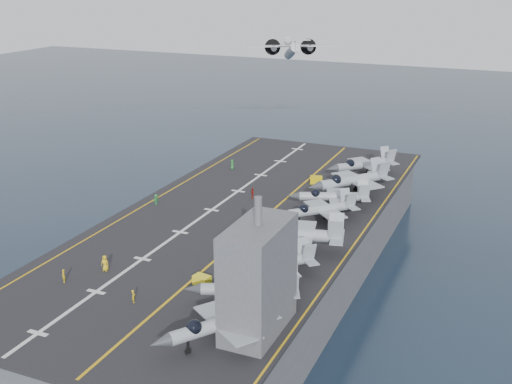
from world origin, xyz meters
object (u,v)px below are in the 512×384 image
at_px(island_superstructure, 258,266).
at_px(fighter_jet_0, 221,322).
at_px(tow_cart_a, 202,280).
at_px(transport_plane, 292,51).

relative_size(island_superstructure, fighter_jet_0, 0.91).
bearing_deg(fighter_jet_0, tow_cart_a, 126.63).
bearing_deg(island_superstructure, tow_cart_a, 147.06).
height_order(fighter_jet_0, tow_cart_a, fighter_jet_0).
xyz_separation_m(tow_cart_a, transport_plane, (-20.22, 84.43, 17.23)).
bearing_deg(tow_cart_a, transport_plane, 103.47).
bearing_deg(island_superstructure, fighter_jet_0, -122.47).
relative_size(fighter_jet_0, transport_plane, 0.64).
distance_m(island_superstructure, transport_plane, 96.62).
height_order(fighter_jet_0, transport_plane, transport_plane).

